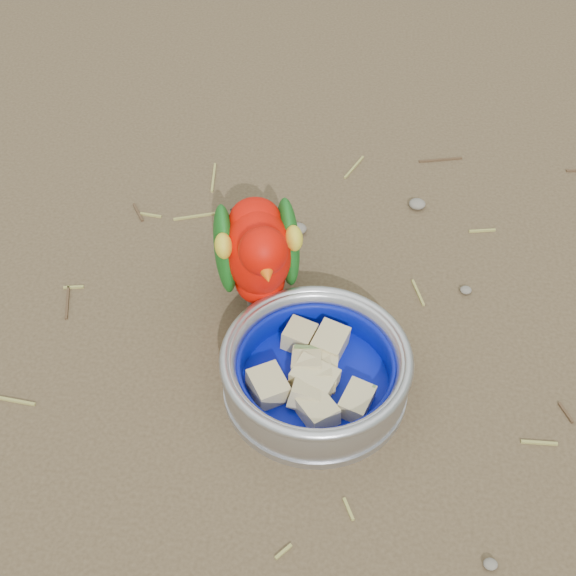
# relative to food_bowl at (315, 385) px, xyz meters

# --- Properties ---
(ground) EXTENTS (60.00, 60.00, 0.00)m
(ground) POSITION_rel_food_bowl_xyz_m (0.02, -0.02, -0.01)
(ground) COLOR brown
(food_bowl) EXTENTS (0.20, 0.20, 0.02)m
(food_bowl) POSITION_rel_food_bowl_xyz_m (0.00, 0.00, 0.00)
(food_bowl) COLOR #B2B2BA
(food_bowl) RESTS_ON ground
(bowl_wall) EXTENTS (0.20, 0.20, 0.04)m
(bowl_wall) POSITION_rel_food_bowl_xyz_m (0.00, 0.00, 0.03)
(bowl_wall) COLOR #B2B2BA
(bowl_wall) RESTS_ON food_bowl
(fruit_wedges) EXTENTS (0.12, 0.12, 0.03)m
(fruit_wedges) POSITION_rel_food_bowl_xyz_m (0.00, 0.00, 0.02)
(fruit_wedges) COLOR tan
(fruit_wedges) RESTS_ON food_bowl
(lory_parrot) EXTENTS (0.15, 0.22, 0.17)m
(lory_parrot) POSITION_rel_food_bowl_xyz_m (-0.07, 0.11, 0.08)
(lory_parrot) COLOR red
(lory_parrot) RESTS_ON ground
(ground_debris) EXTENTS (0.90, 0.80, 0.01)m
(ground_debris) POSITION_rel_food_bowl_xyz_m (0.05, 0.07, -0.01)
(ground_debris) COLOR #9A9448
(ground_debris) RESTS_ON ground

